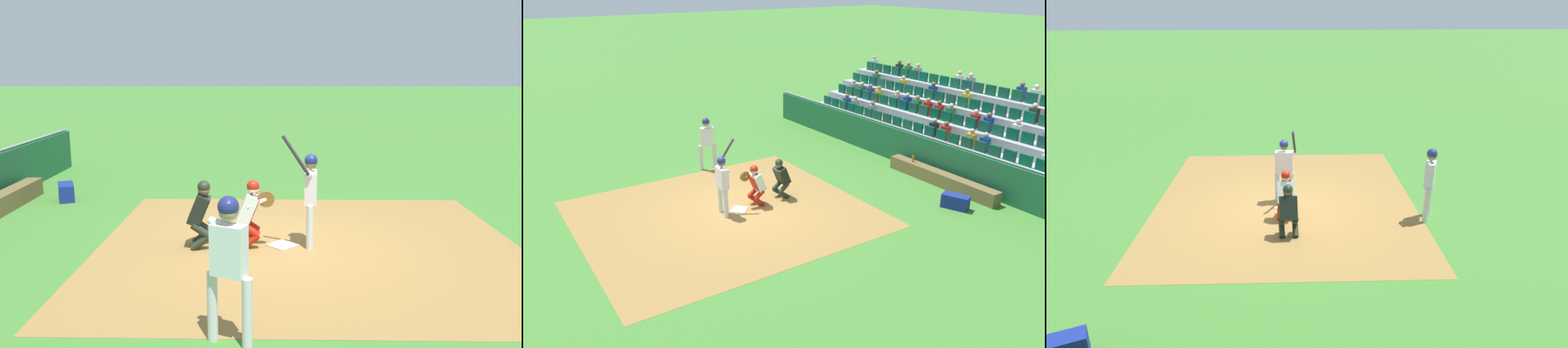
{
  "view_description": "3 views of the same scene",
  "coord_description": "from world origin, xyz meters",
  "views": [
    {
      "loc": [
        9.48,
        -0.34,
        3.33
      ],
      "look_at": [
        -0.45,
        -0.41,
        1.29
      ],
      "focal_mm": 36.33,
      "sensor_mm": 36.0,
      "label": 1
    },
    {
      "loc": [
        -12.05,
        6.49,
        6.42
      ],
      "look_at": [
        -0.59,
        -1.19,
        1.06
      ],
      "focal_mm": 35.31,
      "sensor_mm": 36.0,
      "label": 2
    },
    {
      "loc": [
        0.09,
        -11.02,
        5.2
      ],
      "look_at": [
        0.59,
        -0.03,
        0.98
      ],
      "focal_mm": 31.14,
      "sensor_mm": 36.0,
      "label": 3
    }
  ],
  "objects": [
    {
      "name": "equipment_duffel_bag",
      "position": [
        -3.43,
        -5.35,
        0.21
      ],
      "size": [
        0.85,
        0.63,
        0.42
      ],
      "primitive_type": "cube",
      "rotation": [
        0.0,
        0.0,
        0.39
      ],
      "color": "navy",
      "rests_on": "ground_plane"
    },
    {
      "name": "batter_at_plate",
      "position": [
        -0.0,
        0.5,
        1.09
      ],
      "size": [
        0.6,
        0.69,
        2.14
      ],
      "color": "silver",
      "rests_on": "ground_plane"
    },
    {
      "name": "home_plate_umpire",
      "position": [
        0.08,
        -1.52,
        0.7
      ],
      "size": [
        0.48,
        0.47,
        1.29
      ],
      "color": "#232C20",
      "rests_on": "ground_plane"
    },
    {
      "name": "ground_plane",
      "position": [
        0.0,
        0.0,
        0.0
      ],
      "size": [
        160.0,
        160.0,
        0.0
      ],
      "primitive_type": "plane",
      "color": "#407A2E"
    },
    {
      "name": "home_plate_marker",
      "position": [
        0.0,
        0.0,
        0.02
      ],
      "size": [
        0.62,
        0.62,
        0.02
      ],
      "primitive_type": "cube",
      "rotation": [
        0.0,
        0.0,
        0.79
      ],
      "color": "white",
      "rests_on": "infield_dirt_patch"
    },
    {
      "name": "dugout_bench",
      "position": [
        -2.0,
        -6.42,
        0.22
      ],
      "size": [
        4.2,
        0.4,
        0.44
      ],
      "primitive_type": "cube",
      "color": "brown",
      "rests_on": "ground_plane"
    },
    {
      "name": "bleacher_stand",
      "position": [
        0.0,
        -11.0,
        0.75
      ],
      "size": [
        16.0,
        3.63,
        2.61
      ],
      "color": "#999CA1",
      "rests_on": "ground_plane"
    },
    {
      "name": "dugout_wall",
      "position": [
        0.0,
        -6.97,
        0.62
      ],
      "size": [
        15.87,
        0.24,
        1.29
      ],
      "color": "#1A5433",
      "rests_on": "ground_plane"
    },
    {
      "name": "catcher_crouching",
      "position": [
        0.04,
        -0.59,
        0.72
      ],
      "size": [
        0.46,
        0.71,
        1.29
      ],
      "color": "#B31D0F",
      "rests_on": "ground_plane"
    },
    {
      "name": "on_deck_batter",
      "position": [
        3.59,
        -0.76,
        1.15
      ],
      "size": [
        0.38,
        0.61,
        1.86
      ],
      "color": "silver",
      "rests_on": "ground_plane"
    },
    {
      "name": "infield_dirt_patch",
      "position": [
        0.0,
        0.5,
        0.0
      ],
      "size": [
        7.1,
        7.98,
        0.01
      ],
      "primitive_type": "cube",
      "rotation": [
        0.0,
        0.0,
        -0.01
      ],
      "color": "olive",
      "rests_on": "ground_plane"
    },
    {
      "name": "water_bottle_on_bench",
      "position": [
        -0.75,
        -6.41,
        0.55
      ],
      "size": [
        0.07,
        0.07,
        0.23
      ],
      "primitive_type": "cylinder",
      "color": "#D94F1B",
      "rests_on": "dugout_bench"
    }
  ]
}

